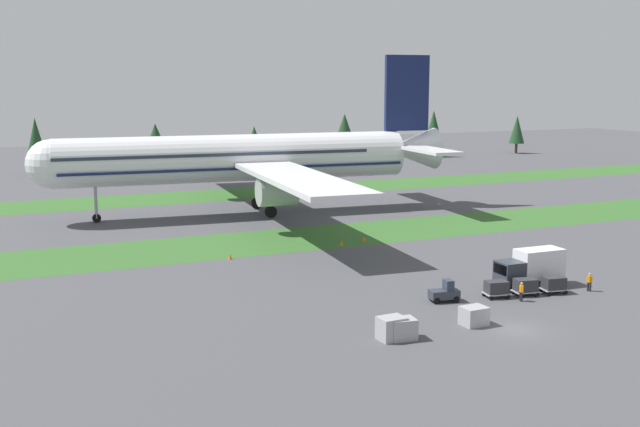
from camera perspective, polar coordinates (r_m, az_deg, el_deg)
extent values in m
plane|color=#47474C|center=(63.03, 14.25, -8.34)|extent=(400.00, 400.00, 0.00)
cube|color=#336028|center=(96.08, -0.65, -1.80)|extent=(320.00, 13.97, 0.01)
cube|color=#336028|center=(133.05, -7.62, 1.36)|extent=(320.00, 13.97, 0.01)
cylinder|color=white|center=(112.18, -6.29, 4.12)|extent=(51.05, 11.57, 6.80)
sphere|color=white|center=(109.45, -19.35, 3.48)|extent=(6.66, 6.66, 6.66)
cone|color=white|center=(121.31, 6.65, 4.77)|extent=(9.22, 7.25, 6.46)
cube|color=#141E4C|center=(112.31, -6.28, 3.51)|extent=(49.84, 11.58, 0.36)
cube|color=#283342|center=(111.47, -7.85, 4.49)|extent=(44.91, 11.05, 0.44)
cube|color=white|center=(93.48, -1.65, 2.63)|extent=(11.21, 34.57, 0.61)
cylinder|color=#A3A3A8|center=(98.28, -3.21, 1.65)|extent=(5.27, 4.19, 3.74)
cube|color=white|center=(132.73, -6.94, 4.68)|extent=(11.21, 34.57, 0.61)
cylinder|color=#A3A3A8|center=(127.74, -6.97, 3.47)|extent=(5.27, 4.19, 3.74)
cube|color=white|center=(113.66, 8.17, 4.67)|extent=(5.65, 12.72, 0.43)
cube|color=white|center=(128.44, 4.82, 5.31)|extent=(5.65, 12.72, 0.43)
cube|color=#141E4C|center=(120.60, 6.47, 8.87)|extent=(7.26, 1.42, 11.56)
cylinder|color=#A3A3A8|center=(110.08, -16.33, 1.38)|extent=(0.44, 0.44, 6.71)
cylinder|color=black|center=(110.59, -16.25, -0.34)|extent=(1.23, 0.53, 1.20)
cylinder|color=#A3A3A8|center=(109.74, -3.69, 1.80)|extent=(0.44, 0.44, 6.46)
cylinder|color=black|center=(110.23, -3.68, 0.13)|extent=(1.75, 0.75, 1.70)
cylinder|color=#A3A3A8|center=(117.55, -4.75, 2.31)|extent=(0.44, 0.44, 6.46)
cylinder|color=black|center=(118.02, -4.73, 0.76)|extent=(1.75, 0.75, 1.70)
cube|color=#2D333D|center=(69.22, 9.19, -5.93)|extent=(2.78, 1.73, 0.77)
cube|color=#283342|center=(69.15, 9.51, -5.24)|extent=(0.88, 1.20, 0.90)
cylinder|color=black|center=(68.49, 8.67, -6.42)|extent=(0.63, 0.30, 0.60)
cylinder|color=black|center=(69.46, 8.31, -6.18)|extent=(0.63, 0.30, 0.60)
cylinder|color=black|center=(69.20, 10.06, -6.29)|extent=(0.63, 0.30, 0.60)
cylinder|color=black|center=(70.17, 9.69, -6.06)|extent=(0.63, 0.30, 0.60)
cube|color=#A3A3A8|center=(71.45, 12.95, -5.80)|extent=(2.43, 1.86, 0.10)
cube|color=#2D2D33|center=(71.29, 12.97, -5.33)|extent=(2.13, 1.63, 1.10)
cylinder|color=black|center=(70.54, 12.60, -6.15)|extent=(0.41, 0.19, 0.40)
cylinder|color=black|center=(71.72, 12.10, -5.87)|extent=(0.41, 0.19, 0.40)
cylinder|color=black|center=(71.30, 13.80, -6.03)|extent=(0.41, 0.19, 0.40)
cylinder|color=black|center=(72.47, 13.28, -5.75)|extent=(0.41, 0.19, 0.40)
cube|color=#A3A3A8|center=(72.81, 14.99, -5.59)|extent=(2.43, 1.86, 0.10)
cube|color=#2D2D33|center=(72.65, 15.01, -5.13)|extent=(2.13, 1.63, 1.10)
cylinder|color=black|center=(71.88, 14.67, -5.94)|extent=(0.41, 0.19, 0.40)
cylinder|color=black|center=(73.04, 14.14, -5.67)|extent=(0.41, 0.19, 0.40)
cylinder|color=black|center=(72.69, 15.82, -5.82)|extent=(0.41, 0.19, 0.40)
cylinder|color=black|center=(73.84, 15.28, -5.55)|extent=(0.41, 0.19, 0.40)
cube|color=#A3A3A8|center=(74.25, 16.94, -5.38)|extent=(2.43, 1.86, 0.10)
cube|color=#2D2D33|center=(74.10, 16.97, -4.94)|extent=(2.13, 1.63, 1.10)
cylinder|color=black|center=(73.31, 16.66, -5.73)|extent=(0.41, 0.19, 0.40)
cylinder|color=black|center=(74.45, 16.11, -5.46)|extent=(0.41, 0.19, 0.40)
cylinder|color=black|center=(74.17, 17.77, -5.60)|extent=(0.41, 0.19, 0.40)
cylinder|color=black|center=(75.30, 17.21, -5.35)|extent=(0.41, 0.19, 0.40)
cube|color=#2D333D|center=(74.30, 13.90, -4.29)|extent=(2.28, 2.37, 2.20)
cube|color=#283342|center=(73.58, 13.24, -4.05)|extent=(0.15, 2.07, 0.97)
cube|color=silver|center=(76.16, 15.95, -3.58)|extent=(4.58, 2.45, 2.80)
cylinder|color=black|center=(73.67, 14.18, -5.31)|extent=(0.97, 0.33, 0.96)
cylinder|color=black|center=(75.22, 13.27, -4.96)|extent=(0.97, 0.33, 0.96)
cylinder|color=black|center=(76.37, 16.89, -4.90)|extent=(0.97, 0.33, 0.96)
cylinder|color=black|center=(77.86, 15.96, -4.58)|extent=(0.97, 0.33, 0.96)
cylinder|color=black|center=(77.07, 17.54, -4.80)|extent=(0.97, 0.33, 0.96)
cylinder|color=black|center=(78.56, 16.60, -4.48)|extent=(0.97, 0.33, 0.96)
cylinder|color=black|center=(76.04, 19.27, -5.14)|extent=(0.18, 0.18, 0.85)
cylinder|color=black|center=(75.96, 19.42, -5.16)|extent=(0.18, 0.18, 0.85)
cylinder|color=orange|center=(75.82, 19.38, -4.61)|extent=(0.36, 0.36, 0.62)
sphere|color=tan|center=(75.71, 19.40, -4.28)|extent=(0.24, 0.24, 0.24)
cylinder|color=orange|center=(75.91, 19.22, -4.61)|extent=(0.10, 0.10, 0.58)
cylinder|color=orange|center=(75.74, 19.54, -4.66)|extent=(0.10, 0.10, 0.58)
cylinder|color=black|center=(70.73, 14.75, -6.01)|extent=(0.18, 0.18, 0.85)
cylinder|color=black|center=(70.92, 14.67, -5.96)|extent=(0.18, 0.18, 0.85)
cylinder|color=orange|center=(70.63, 14.73, -5.41)|extent=(0.36, 0.36, 0.62)
sphere|color=tan|center=(70.52, 14.75, -5.05)|extent=(0.24, 0.24, 0.24)
cylinder|color=orange|center=(70.44, 14.82, -5.48)|extent=(0.10, 0.10, 0.58)
cylinder|color=orange|center=(70.84, 14.65, -5.39)|extent=(0.10, 0.10, 0.58)
cube|color=#A3A3A8|center=(58.81, 5.34, -8.49)|extent=(2.07, 1.69, 1.77)
cube|color=#A3A3A8|center=(59.06, 6.11, -8.50)|extent=(2.18, 1.83, 1.61)
cube|color=#A3A3A8|center=(63.20, 11.36, -7.46)|extent=(2.07, 1.69, 1.50)
cone|color=orange|center=(91.57, 1.62, -2.18)|extent=(0.44, 0.44, 0.62)
cone|color=orange|center=(94.05, 3.26, -1.86)|extent=(0.44, 0.44, 0.66)
cone|color=orange|center=(84.92, -6.70, -3.17)|extent=(0.44, 0.44, 0.69)
cylinder|color=#4C3823|center=(170.93, -20.23, 3.26)|extent=(0.70, 0.70, 3.32)
cone|color=#1E4223|center=(170.42, -20.35, 5.24)|extent=(4.16, 4.16, 8.56)
cylinder|color=#4C3823|center=(176.82, -12.06, 3.84)|extent=(0.70, 0.70, 3.33)
cone|color=#1E4223|center=(176.39, -12.12, 5.47)|extent=(5.51, 5.51, 6.74)
cylinder|color=#4C3823|center=(183.62, -4.89, 4.23)|extent=(0.70, 0.70, 3.32)
cone|color=#1E4223|center=(183.24, -4.91, 5.61)|extent=(4.04, 4.04, 5.52)
cylinder|color=#4C3823|center=(191.29, 1.82, 4.38)|extent=(0.70, 0.70, 2.60)
cone|color=#1E4223|center=(190.84, 1.83, 6.09)|extent=(6.34, 6.34, 8.88)
cylinder|color=#4C3823|center=(201.66, 8.38, 4.64)|extent=(0.70, 0.70, 3.22)
cone|color=#1E4223|center=(201.23, 8.42, 6.34)|extent=(4.83, 4.83, 8.77)
cylinder|color=#4C3823|center=(215.84, 14.36, 4.71)|extent=(0.70, 0.70, 2.75)
cone|color=#1E4223|center=(215.48, 14.41, 6.06)|extent=(4.14, 4.14, 7.44)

